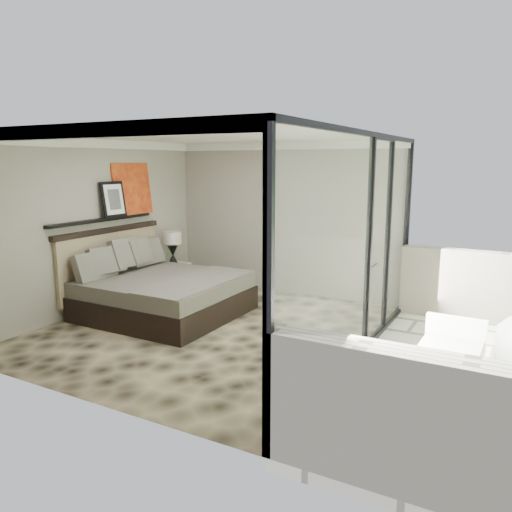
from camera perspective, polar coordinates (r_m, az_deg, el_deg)
The scene contains 13 objects.
floor at distance 7.51m, azimuth -5.26°, elevation -8.33°, with size 5.00×5.00×0.00m, color black.
ceiling at distance 7.11m, azimuth -5.66°, elevation 13.45°, with size 4.50×5.00×0.02m, color silver.
back_wall at distance 9.32m, azimuth 3.20°, elevation 4.26°, with size 4.50×0.02×2.80m, color gray.
left_wall at distance 8.63m, azimuth -17.88°, elevation 3.24°, with size 0.02×5.00×2.80m, color gray.
glass_wall at distance 6.21m, azimuth 11.99°, elevation 0.79°, with size 0.08×5.00×2.80m, color white.
terrace_slab at distance 6.38m, azimuth 24.82°, elevation -13.45°, with size 3.00×5.00×0.12m, color beige.
picture_ledge at distance 8.64m, azimuth -17.16°, elevation 3.96°, with size 0.12×2.20×0.05m, color black.
bed at distance 8.27m, azimuth -11.00°, elevation -3.99°, with size 2.32×2.25×1.29m.
nightstand at distance 9.79m, azimuth -9.22°, elevation -2.49°, with size 0.46×0.46×0.46m, color black.
table_lamp at distance 9.61m, azimuth -9.52°, elevation 1.45°, with size 0.34×0.34×0.63m.
abstract_canvas at distance 9.15m, azimuth -13.97°, elevation 7.46°, with size 0.04×0.90×0.90m, color #B62D0F.
framed_print at distance 8.75m, azimuth -15.99°, elevation 6.24°, with size 0.03×0.50×0.60m, color black.
lounger at distance 6.22m, azimuth 20.88°, elevation -11.43°, with size 0.74×1.44×0.56m.
Camera 1 is at (4.00, -5.86, 2.44)m, focal length 35.00 mm.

